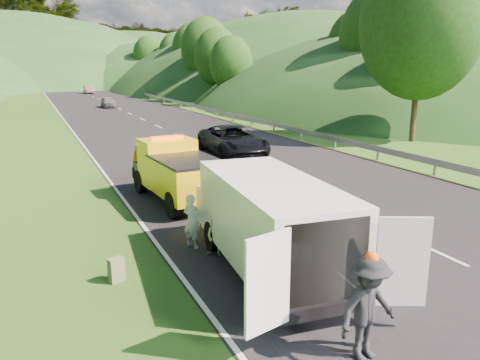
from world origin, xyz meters
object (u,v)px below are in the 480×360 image
tow_truck (177,171)px  woman (192,248)px  worker (365,359)px  white_van (269,219)px  suitcase (116,270)px  passing_suv (233,155)px  child (216,256)px

tow_truck → woman: tow_truck is taller
worker → tow_truck: bearing=82.4°
white_van → suitcase: (-3.58, 0.93, -1.06)m
passing_suv → suitcase: bearing=-120.5°
child → passing_suv: passing_suv is taller
woman → suitcase: bearing=89.4°
worker → passing_suv: (5.57, 18.73, 0.00)m
white_van → passing_suv: size_ratio=1.17×
suitcase → passing_suv: passing_suv is taller
tow_truck → white_van: bearing=-92.3°
tow_truck → child: tow_truck is taller
child → suitcase: bearing=-126.0°
tow_truck → worker: 11.00m
woman → passing_suv: passing_suv is taller
woman → suitcase: 2.69m
white_van → suitcase: bearing=171.0°
tow_truck → passing_suv: (5.66, 7.79, -1.15)m
woman → passing_suv: 14.22m
tow_truck → child: size_ratio=5.34×
tow_truck → passing_suv: bearing=49.7°
tow_truck → suitcase: (-3.35, -6.06, -0.86)m
tow_truck → child: (-0.63, -5.58, -1.15)m
child → suitcase: suitcase is taller
child → passing_suv: bearing=108.7°
suitcase → passing_suv: (9.02, 13.85, -0.30)m
suitcase → worker: bearing=-54.8°
child → white_van: bearing=-14.7°
tow_truck → white_van: 7.00m
white_van → worker: bearing=-86.4°
child → suitcase: size_ratio=1.77×
child → worker: (0.72, -5.36, 0.00)m
woman → child: woman is taller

